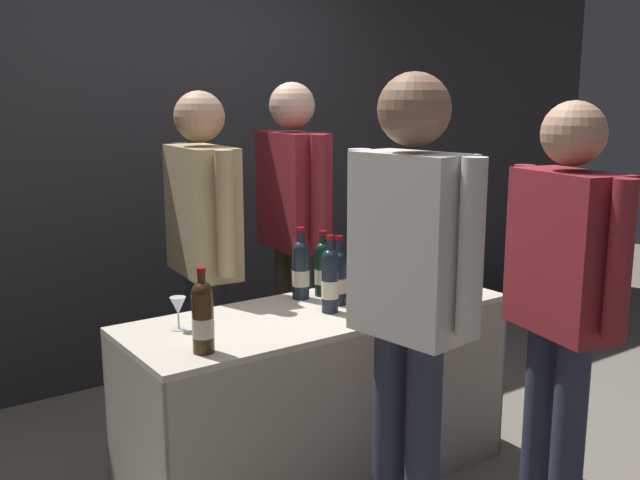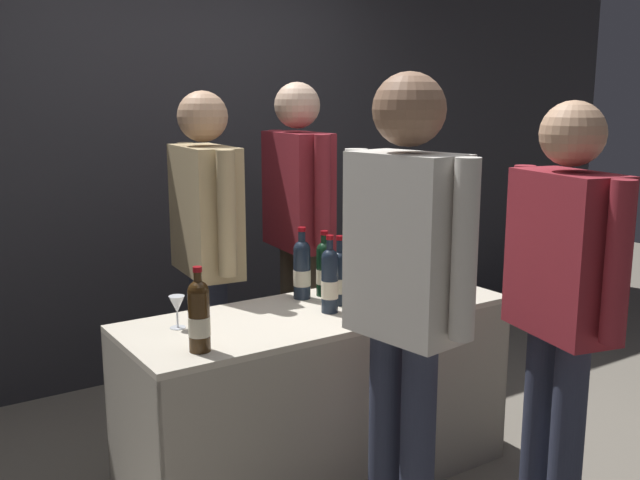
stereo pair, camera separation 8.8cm
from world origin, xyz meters
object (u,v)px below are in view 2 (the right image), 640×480
object	(u,v)px
display_bottle_0	(302,268)
vendor_presenter	(298,212)
wine_glass_mid	(359,265)
tasting_table	(320,367)
wine_glass_near_vendor	(177,306)
featured_wine_bottle	(199,315)
taster_foreground_right	(405,284)

from	to	relation	value
display_bottle_0	vendor_presenter	world-z (taller)	vendor_presenter
display_bottle_0	wine_glass_mid	xyz separation A→B (m)	(0.32, 0.00, -0.03)
tasting_table	wine_glass_near_vendor	size ratio (longest dim) A/B	12.97
tasting_table	display_bottle_0	bearing A→B (deg)	80.23
featured_wine_bottle	wine_glass_mid	world-z (taller)	featured_wine_bottle
display_bottle_0	vendor_presenter	size ratio (longest dim) A/B	0.18
display_bottle_0	taster_foreground_right	xyz separation A→B (m)	(-0.11, -0.83, 0.13)
wine_glass_mid	vendor_presenter	distance (m)	0.62
tasting_table	vendor_presenter	distance (m)	1.03
tasting_table	taster_foreground_right	xyz separation A→B (m)	(-0.08, -0.63, 0.52)
display_bottle_0	wine_glass_near_vendor	xyz separation A→B (m)	(-0.62, -0.09, -0.05)
featured_wine_bottle	display_bottle_0	bearing A→B (deg)	29.54
display_bottle_0	vendor_presenter	bearing A→B (deg)	59.62
featured_wine_bottle	taster_foreground_right	bearing A→B (deg)	-39.84
vendor_presenter	wine_glass_mid	bearing A→B (deg)	3.05
taster_foreground_right	wine_glass_near_vendor	bearing A→B (deg)	26.88
featured_wine_bottle	wine_glass_near_vendor	world-z (taller)	featured_wine_bottle
display_bottle_0	featured_wine_bottle	bearing A→B (deg)	-150.46
featured_wine_bottle	vendor_presenter	size ratio (longest dim) A/B	0.18
featured_wine_bottle	wine_glass_mid	distance (m)	1.04
featured_wine_bottle	display_bottle_0	world-z (taller)	display_bottle_0
featured_wine_bottle	vendor_presenter	world-z (taller)	vendor_presenter
vendor_presenter	taster_foreground_right	world-z (taller)	same
featured_wine_bottle	display_bottle_0	xyz separation A→B (m)	(0.66, 0.37, 0.00)
tasting_table	wine_glass_near_vendor	distance (m)	0.69
featured_wine_bottle	taster_foreground_right	world-z (taller)	taster_foreground_right
wine_glass_near_vendor	taster_foreground_right	distance (m)	0.92
taster_foreground_right	display_bottle_0	bearing A→B (deg)	-15.58
wine_glass_near_vendor	wine_glass_mid	world-z (taller)	wine_glass_mid
tasting_table	featured_wine_bottle	world-z (taller)	featured_wine_bottle
tasting_table	vendor_presenter	size ratio (longest dim) A/B	0.96
tasting_table	wine_glass_near_vendor	bearing A→B (deg)	169.82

